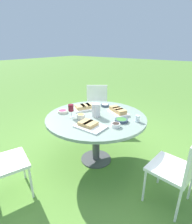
# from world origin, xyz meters

# --- Properties ---
(ground_plane) EXTENTS (40.00, 40.00, 0.00)m
(ground_plane) POSITION_xyz_m (0.00, 0.00, 0.00)
(ground_plane) COLOR #5B8C38
(dining_table) EXTENTS (1.42, 1.42, 0.74)m
(dining_table) POSITION_xyz_m (0.00, 0.00, 0.65)
(dining_table) COLOR #4C4C51
(dining_table) RESTS_ON ground_plane
(chair_near_right) EXTENTS (0.48, 0.47, 0.89)m
(chair_near_right) POSITION_xyz_m (0.13, 1.19, 0.52)
(chair_near_right) COLOR white
(chair_near_right) RESTS_ON ground_plane
(chair_far_back) EXTENTS (0.60, 0.60, 0.89)m
(chair_far_back) POSITION_xyz_m (-1.00, -0.74, 0.52)
(chair_far_back) COLOR white
(chair_far_back) RESTS_ON ground_plane
(water_pitcher) EXTENTS (0.13, 0.12, 0.19)m
(water_pitcher) POSITION_xyz_m (0.01, 0.01, 0.84)
(water_pitcher) COLOR silver
(water_pitcher) RESTS_ON dining_table
(wine_glass) EXTENTS (0.08, 0.08, 0.19)m
(wine_glass) POSITION_xyz_m (0.25, -0.24, 0.88)
(wine_glass) COLOR silver
(wine_glass) RESTS_ON dining_table
(platter_bread_main) EXTENTS (0.26, 0.36, 0.06)m
(platter_bread_main) POSITION_xyz_m (0.33, 0.15, 0.77)
(platter_bread_main) COLOR white
(platter_bread_main) RESTS_ON dining_table
(platter_charcuterie) EXTENTS (0.34, 0.41, 0.08)m
(platter_charcuterie) POSITION_xyz_m (-0.28, 0.19, 0.78)
(platter_charcuterie) COLOR white
(platter_charcuterie) RESTS_ON dining_table
(platter_sandwich_side) EXTENTS (0.46, 0.40, 0.07)m
(platter_sandwich_side) POSITION_xyz_m (-0.13, -0.31, 0.77)
(platter_sandwich_side) COLOR white
(platter_sandwich_side) RESTS_ON dining_table
(bowl_fries) EXTENTS (0.11, 0.11, 0.06)m
(bowl_fries) POSITION_xyz_m (0.20, -0.11, 0.78)
(bowl_fries) COLOR beige
(bowl_fries) RESTS_ON dining_table
(bowl_salad) EXTENTS (0.17, 0.17, 0.04)m
(bowl_salad) POSITION_xyz_m (-0.05, 0.39, 0.76)
(bowl_salad) COLOR #334256
(bowl_salad) RESTS_ON dining_table
(bowl_olives) EXTENTS (0.11, 0.11, 0.05)m
(bowl_olives) POSITION_xyz_m (0.14, 0.41, 0.77)
(bowl_olives) COLOR white
(bowl_olives) RESTS_ON dining_table
(bowl_dip_red) EXTENTS (0.14, 0.14, 0.04)m
(bowl_dip_red) POSITION_xyz_m (0.20, -0.47, 0.76)
(bowl_dip_red) COLOR beige
(bowl_dip_red) RESTS_ON dining_table
(bowl_dip_cream) EXTENTS (0.13, 0.13, 0.04)m
(bowl_dip_cream) POSITION_xyz_m (-0.42, -0.14, 0.76)
(bowl_dip_cream) COLOR #334256
(bowl_dip_cream) RESTS_ON dining_table
(cup_water_near) EXTENTS (0.06, 0.06, 0.09)m
(cup_water_near) POSITION_xyz_m (-0.17, 0.56, 0.78)
(cup_water_near) COLOR silver
(cup_water_near) RESTS_ON dining_table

